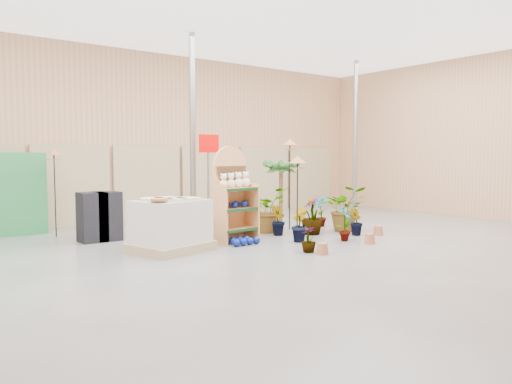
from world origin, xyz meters
TOP-DOWN VIEW (x-y plane):
  - room at (0.00, 0.91)m, footprint 15.20×12.10m
  - display_shelf at (-0.09, 1.77)m, footprint 0.84×0.56m
  - teddy_bears at (-0.07, 1.68)m, footprint 0.71×0.19m
  - gazing_balls_shelf at (-0.09, 1.66)m, footprint 0.71×0.24m
  - gazing_balls_floor at (-0.15, 1.32)m, footprint 0.63×0.39m
  - pallet_stack at (-1.58, 1.58)m, footprint 1.55×1.39m
  - charcoal_planters at (-2.23, 3.42)m, footprint 0.80×0.50m
  - offer_sign at (0.10, 2.98)m, footprint 0.50×0.08m
  - bird_table_front at (0.86, 0.88)m, footprint 0.34×0.34m
  - bird_table_right at (1.88, 2.28)m, footprint 0.34×0.34m
  - bird_table_back at (-2.79, 4.51)m, footprint 0.34×0.34m
  - palm at (2.25, 3.04)m, footprint 0.70×0.70m
  - potted_plant_1 at (0.95, 0.93)m, footprint 0.45×0.48m
  - potted_plant_3 at (1.80, 1.43)m, footprint 0.64×0.64m
  - potted_plant_4 at (2.84, 2.21)m, footprint 0.27×0.40m
  - potted_plant_5 at (1.11, 1.75)m, footprint 0.40×0.45m
  - potted_plant_6 at (1.23, 2.30)m, footprint 1.11×1.03m
  - potted_plant_7 at (0.33, -0.02)m, footprint 0.28×0.28m
  - potted_plant_8 at (1.73, 0.41)m, footprint 0.44×0.37m
  - potted_plant_9 at (2.45, 0.72)m, footprint 0.43×0.44m
  - potted_plant_10 at (2.77, 1.33)m, footprint 1.24×1.22m
  - potted_plant_11 at (0.57, 2.94)m, footprint 0.43×0.43m

SIDE VIEW (x-z plane):
  - gazing_balls_floor at x=-0.15m, z-range 0.00..0.15m
  - potted_plant_7 at x=0.33m, z-range 0.00..0.47m
  - potted_plant_11 at x=0.57m, z-range 0.00..0.59m
  - potted_plant_9 at x=2.45m, z-range 0.00..0.62m
  - potted_plant_5 at x=1.11m, z-range 0.00..0.67m
  - potted_plant_1 at x=0.95m, z-range 0.00..0.70m
  - potted_plant_8 at x=1.73m, z-range 0.00..0.72m
  - potted_plant_4 at x=2.84m, z-range 0.00..0.76m
  - potted_plant_3 at x=1.80m, z-range 0.00..0.84m
  - pallet_stack at x=-1.58m, z-range -0.02..0.96m
  - charcoal_planters at x=-2.23m, z-range 0.00..1.00m
  - potted_plant_6 at x=1.23m, z-range 0.00..1.02m
  - potted_plant_10 at x=2.77m, z-range 0.00..1.05m
  - gazing_balls_shelf at x=-0.09m, z-range 0.69..0.83m
  - display_shelf at x=-0.09m, z-range -0.08..1.85m
  - teddy_bears at x=-0.07m, z-range 1.07..1.38m
  - palm at x=2.25m, z-range 0.60..2.32m
  - offer_sign at x=0.10m, z-range 0.47..2.67m
  - bird_table_front at x=0.86m, z-range 0.74..2.46m
  - bird_table_back at x=-2.79m, z-range 0.81..2.69m
  - bird_table_right at x=1.88m, z-range 0.91..3.03m
  - room at x=0.00m, z-range -0.14..4.56m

